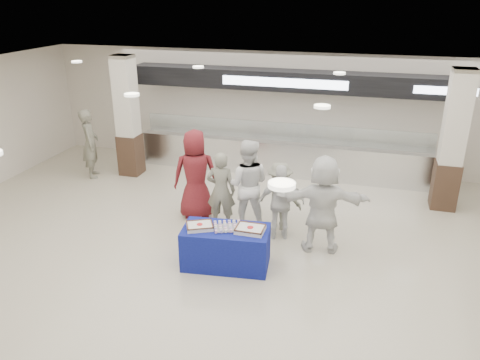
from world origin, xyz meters
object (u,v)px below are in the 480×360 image
(display_table, at_px, (226,247))
(sheet_cake_right, at_px, (250,229))
(soldier_a, at_px, (221,190))
(soldier_bg, at_px, (90,144))
(cupcake_tray, at_px, (228,227))
(civilian_maroon, at_px, (196,174))
(soldier_b, at_px, (279,196))
(chef_tall, at_px, (247,184))
(civilian_white, at_px, (323,204))
(sheet_cake_left, at_px, (200,226))
(chef_short, at_px, (281,202))

(display_table, xyz_separation_m, sheet_cake_right, (0.45, 0.02, 0.43))
(soldier_a, xyz_separation_m, soldier_bg, (-4.25, 1.85, 0.09))
(cupcake_tray, distance_m, civilian_maroon, 2.17)
(soldier_a, bearing_deg, soldier_bg, -30.28)
(cupcake_tray, height_order, soldier_b, soldier_b)
(chef_tall, height_order, soldier_bg, chef_tall)
(soldier_b, relative_size, civilian_white, 0.75)
(soldier_a, bearing_deg, civilian_white, 163.03)
(cupcake_tray, xyz_separation_m, civilian_maroon, (-1.27, 1.75, 0.21))
(sheet_cake_right, xyz_separation_m, soldier_a, (-1.00, 1.41, 0.04))
(sheet_cake_left, bearing_deg, soldier_bg, 142.09)
(sheet_cake_left, height_order, soldier_b, soldier_b)
(sheet_cake_left, xyz_separation_m, chef_short, (1.21, 1.40, -0.01))
(cupcake_tray, height_order, civilian_maroon, civilian_maroon)
(sheet_cake_left, xyz_separation_m, soldier_a, (-0.10, 1.53, 0.04))
(chef_short, relative_size, civilian_white, 0.81)
(display_table, relative_size, chef_short, 0.99)
(display_table, relative_size, soldier_a, 0.92)
(sheet_cake_right, relative_size, soldier_bg, 0.27)
(display_table, xyz_separation_m, soldier_bg, (-4.80, 3.28, 0.55))
(sheet_cake_right, relative_size, civilian_white, 0.26)
(soldier_a, distance_m, soldier_b, 1.22)
(soldier_a, relative_size, civilian_white, 0.87)
(chef_short, bearing_deg, display_table, 43.88)
(sheet_cake_left, distance_m, civilian_maroon, 2.04)
(soldier_a, height_order, soldier_bg, soldier_bg)
(soldier_a, bearing_deg, cupcake_tray, 105.70)
(display_table, relative_size, soldier_b, 1.06)
(sheet_cake_left, xyz_separation_m, sheet_cake_right, (0.90, 0.12, 0.00))
(soldier_b, distance_m, soldier_bg, 5.65)
(civilian_white, bearing_deg, chef_tall, -28.45)
(display_table, bearing_deg, cupcake_tray, 34.52)
(sheet_cake_right, xyz_separation_m, cupcake_tray, (-0.42, 0.00, -0.02))
(display_table, height_order, civilian_white, civilian_white)
(sheet_cake_left, xyz_separation_m, civilian_white, (2.05, 1.14, 0.17))
(cupcake_tray, xyz_separation_m, chef_tall, (-0.06, 1.59, 0.18))
(chef_short, xyz_separation_m, civilian_white, (0.84, -0.26, 0.18))
(sheet_cake_left, distance_m, chef_short, 1.85)
(soldier_bg, bearing_deg, sheet_cake_left, -154.98)
(sheet_cake_left, bearing_deg, soldier_a, 93.57)
(civilian_white, bearing_deg, soldier_bg, -28.33)
(chef_short, bearing_deg, sheet_cake_right, 60.48)
(soldier_a, xyz_separation_m, chef_tall, (0.52, 0.19, 0.13))
(sheet_cake_left, relative_size, civilian_white, 0.30)
(display_table, height_order, civilian_maroon, civilian_maroon)
(cupcake_tray, relative_size, chef_tall, 0.27)
(soldier_b, bearing_deg, display_table, 73.99)
(civilian_maroon, height_order, chef_short, civilian_maroon)
(sheet_cake_left, height_order, cupcake_tray, sheet_cake_left)
(soldier_b, bearing_deg, chef_tall, 13.66)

